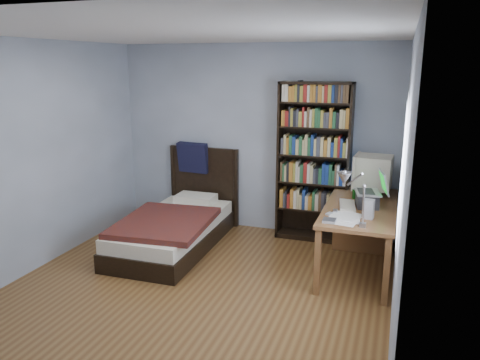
{
  "coord_description": "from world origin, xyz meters",
  "views": [
    {
      "loc": [
        1.85,
        -3.86,
        2.25
      ],
      "look_at": [
        0.23,
        0.82,
        1.0
      ],
      "focal_mm": 35.0,
      "sensor_mm": 36.0,
      "label": 1
    }
  ],
  "objects": [
    {
      "name": "speaker",
      "position": [
        1.61,
        0.78,
        0.83
      ],
      "size": [
        0.11,
        0.11,
        0.19
      ],
      "primitive_type": "cube",
      "rotation": [
        0.0,
        0.0,
        -0.13
      ],
      "color": "#98989A",
      "rests_on": "desk"
    },
    {
      "name": "mouse",
      "position": [
        1.49,
        1.45,
        0.75
      ],
      "size": [
        0.06,
        0.1,
        0.03
      ],
      "primitive_type": "ellipsoid",
      "color": "silver",
      "rests_on": "desk"
    },
    {
      "name": "phone_silver",
      "position": [
        1.27,
        0.88,
        0.74
      ],
      "size": [
        0.06,
        0.1,
        0.02
      ],
      "primitive_type": "cube",
      "rotation": [
        0.0,
        0.0,
        0.08
      ],
      "color": "silver",
      "rests_on": "desk"
    },
    {
      "name": "soda_can",
      "position": [
        1.41,
        1.46,
        0.79
      ],
      "size": [
        0.06,
        0.06,
        0.11
      ],
      "primitive_type": "cylinder",
      "color": "black",
      "rests_on": "desk"
    },
    {
      "name": "room",
      "position": [
        0.03,
        -0.0,
        1.25
      ],
      "size": [
        4.2,
        4.24,
        2.5
      ],
      "color": "brown",
      "rests_on": "ground"
    },
    {
      "name": "phone_grey",
      "position": [
        1.22,
        0.77,
        0.74
      ],
      "size": [
        0.07,
        0.1,
        0.02
      ],
      "primitive_type": "cube",
      "rotation": [
        0.0,
        0.0,
        -0.37
      ],
      "color": "#98989A",
      "rests_on": "desk"
    },
    {
      "name": "bed",
      "position": [
        -0.73,
        1.14,
        0.26
      ],
      "size": [
        1.13,
        2.05,
        1.16
      ],
      "color": "black",
      "rests_on": "floor"
    },
    {
      "name": "bookshelf",
      "position": [
        0.84,
        1.94,
        1.02
      ],
      "size": [
        0.91,
        0.3,
        2.02
      ],
      "color": "black",
      "rests_on": "floor"
    },
    {
      "name": "desk",
      "position": [
        1.5,
        1.67,
        0.42
      ],
      "size": [
        0.75,
        1.67,
        0.73
      ],
      "color": "brown",
      "rests_on": "floor"
    },
    {
      "name": "laptop",
      "position": [
        1.59,
        1.17,
        0.84
      ],
      "size": [
        0.39,
        0.38,
        0.41
      ],
      "color": "#2D2D30",
      "rests_on": "desk"
    },
    {
      "name": "desk_lamp",
      "position": [
        1.46,
        0.11,
        1.24
      ],
      "size": [
        0.24,
        0.53,
        0.63
      ],
      "color": "#99999E",
      "rests_on": "desk"
    },
    {
      "name": "keyboard",
      "position": [
        1.37,
        1.1,
        0.74
      ],
      "size": [
        0.22,
        0.43,
        0.04
      ],
      "primitive_type": "cube",
      "rotation": [
        0.0,
        0.07,
        0.14
      ],
      "color": "#BBB09C",
      "rests_on": "desk"
    },
    {
      "name": "external_drive",
      "position": [
        1.26,
        0.54,
        0.74
      ],
      "size": [
        0.12,
        0.12,
        0.03
      ],
      "primitive_type": "cube",
      "rotation": [
        0.0,
        0.0,
        -0.0
      ],
      "color": "#98989A",
      "rests_on": "desk"
    },
    {
      "name": "crt_monitor",
      "position": [
        1.57,
        1.67,
        1.0
      ],
      "size": [
        0.44,
        0.41,
        0.48
      ],
      "color": "#BDB79C",
      "rests_on": "desk"
    }
  ]
}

